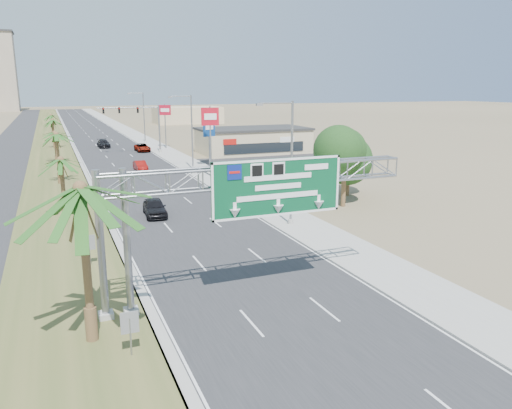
{
  "coord_description": "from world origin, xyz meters",
  "views": [
    {
      "loc": [
        -10.16,
        -13.4,
        11.05
      ],
      "look_at": [
        0.88,
        13.4,
        4.2
      ],
      "focal_mm": 35.0,
      "sensor_mm": 36.0,
      "label": 1
    }
  ],
  "objects": [
    {
      "name": "car_left_lane",
      "position": [
        -2.23,
        29.17,
        0.77
      ],
      "size": [
        2.11,
        4.61,
        1.53
      ],
      "primitive_type": "imported",
      "rotation": [
        0.0,
        0.0,
        -0.07
      ],
      "color": "black",
      "rests_on": "ground"
    },
    {
      "name": "streetlight_near",
      "position": [
        7.3,
        22.0,
        4.69
      ],
      "size": [
        3.27,
        0.44,
        10.0
      ],
      "color": "gray",
      "rests_on": "ground"
    },
    {
      "name": "palm_row_d",
      "position": [
        -9.5,
        66.0,
        4.42
      ],
      "size": [
        3.99,
        3.99,
        5.45
      ],
      "color": "brown",
      "rests_on": "ground"
    },
    {
      "name": "road",
      "position": [
        0.0,
        110.0,
        0.01
      ],
      "size": [
        12.0,
        300.0,
        0.02
      ],
      "primitive_type": "cube",
      "color": "#28282B",
      "rests_on": "ground"
    },
    {
      "name": "streetlight_mid",
      "position": [
        7.3,
        52.0,
        4.69
      ],
      "size": [
        3.27,
        0.44,
        10.0
      ],
      "color": "gray",
      "rests_on": "ground"
    },
    {
      "name": "car_far",
      "position": [
        -1.04,
        83.45,
        0.72
      ],
      "size": [
        2.17,
        5.01,
        1.44
      ],
      "primitive_type": "imported",
      "rotation": [
        0.0,
        0.0,
        0.03
      ],
      "color": "black",
      "rests_on": "ground"
    },
    {
      "name": "pole_sign_blue",
      "position": [
        11.0,
        55.6,
        5.36
      ],
      "size": [
        1.96,
        1.07,
        7.32
      ],
      "color": "gray",
      "rests_on": "ground"
    },
    {
      "name": "ground",
      "position": [
        0.0,
        0.0,
        0.0
      ],
      "size": [
        600.0,
        600.0,
        0.0
      ],
      "primitive_type": "plane",
      "color": "#8C7A59",
      "rests_on": "ground"
    },
    {
      "name": "median_grass",
      "position": [
        -10.0,
        110.0,
        0.06
      ],
      "size": [
        7.0,
        300.0,
        0.12
      ],
      "primitive_type": "cube",
      "color": "#425023",
      "rests_on": "ground"
    },
    {
      "name": "pole_sign_red_far",
      "position": [
        9.47,
        77.68,
        6.35
      ],
      "size": [
        2.14,
        1.15,
        8.06
      ],
      "color": "gray",
      "rests_on": "ground"
    },
    {
      "name": "pole_sign_red_near",
      "position": [
        10.23,
        52.54,
        6.66
      ],
      "size": [
        2.41,
        0.72,
        8.52
      ],
      "color": "gray",
      "rests_on": "ground"
    },
    {
      "name": "signal_mast",
      "position": [
        5.17,
        71.97,
        4.85
      ],
      "size": [
        10.28,
        0.71,
        8.0
      ],
      "color": "gray",
      "rests_on": "ground"
    },
    {
      "name": "opposing_road",
      "position": [
        -17.0,
        110.0,
        0.01
      ],
      "size": [
        8.0,
        300.0,
        0.02
      ],
      "primitive_type": "cube",
      "color": "#28282B",
      "rests_on": "ground"
    },
    {
      "name": "streetlight_far",
      "position": [
        7.3,
        88.0,
        4.69
      ],
      "size": [
        3.27,
        0.44,
        10.0
      ],
      "color": "gray",
      "rests_on": "ground"
    },
    {
      "name": "store_building",
      "position": [
        22.0,
        66.0,
        2.0
      ],
      "size": [
        18.0,
        10.0,
        4.0
      ],
      "primitive_type": "cube",
      "color": "tan",
      "rests_on": "ground"
    },
    {
      "name": "palm_row_b",
      "position": [
        -9.5,
        32.0,
        4.9
      ],
      "size": [
        3.99,
        3.99,
        5.95
      ],
      "color": "brown",
      "rests_on": "ground"
    },
    {
      "name": "oak_near",
      "position": [
        15.0,
        26.0,
        4.53
      ],
      "size": [
        4.5,
        4.5,
        6.8
      ],
      "color": "brown",
      "rests_on": "ground"
    },
    {
      "name": "car_right_lane",
      "position": [
        4.63,
        74.77,
        0.68
      ],
      "size": [
        2.3,
        4.93,
        1.37
      ],
      "primitive_type": "imported",
      "rotation": [
        0.0,
        0.0,
        0.01
      ],
      "color": "gray",
      "rests_on": "ground"
    },
    {
      "name": "palm_row_f",
      "position": [
        -9.5,
        110.0,
        4.71
      ],
      "size": [
        3.99,
        3.99,
        5.75
      ],
      "color": "brown",
      "rests_on": "ground"
    },
    {
      "name": "oak_far",
      "position": [
        18.0,
        30.0,
        3.82
      ],
      "size": [
        3.5,
        3.5,
        5.6
      ],
      "color": "brown",
      "rests_on": "ground"
    },
    {
      "name": "building_distant_right",
      "position": [
        30.0,
        140.0,
        2.5
      ],
      "size": [
        20.0,
        12.0,
        5.0
      ],
      "primitive_type": "cube",
      "color": "tan",
      "rests_on": "ground"
    },
    {
      "name": "median_signback_b",
      "position": [
        -8.5,
        18.0,
        1.45
      ],
      "size": [
        0.75,
        0.08,
        2.08
      ],
      "color": "gray",
      "rests_on": "ground"
    },
    {
      "name": "sidewalk_right",
      "position": [
        8.5,
        110.0,
        0.05
      ],
      "size": [
        4.0,
        300.0,
        0.1
      ],
      "primitive_type": "cube",
      "color": "#9E9B93",
      "rests_on": "ground"
    },
    {
      "name": "palm_row_c",
      "position": [
        -9.5,
        48.0,
        5.66
      ],
      "size": [
        3.99,
        3.99,
        6.75
      ],
      "color": "brown",
      "rests_on": "ground"
    },
    {
      "name": "sign_gantry",
      "position": [
        -1.06,
        9.93,
        6.06
      ],
      "size": [
        16.75,
        1.24,
        7.5
      ],
      "color": "gray",
      "rests_on": "ground"
    },
    {
      "name": "palm_near",
      "position": [
        -9.2,
        8.0,
        6.93
      ],
      "size": [
        5.7,
        5.7,
        8.35
      ],
      "color": "brown",
      "rests_on": "ground"
    },
    {
      "name": "palm_row_e",
      "position": [
        -9.5,
        85.0,
        5.09
      ],
      "size": [
        3.99,
        3.99,
        6.15
      ],
      "color": "brown",
      "rests_on": "ground"
    },
    {
      "name": "car_mid_lane",
      "position": [
        0.8,
        54.24,
        0.65
      ],
      "size": [
        1.51,
        4.0,
        1.3
      ],
      "primitive_type": "imported",
      "rotation": [
        0.0,
        0.0,
        0.03
      ],
      "color": "maroon",
      "rests_on": "ground"
    },
    {
      "name": "median_signback_a",
      "position": [
        -7.8,
        6.0,
        1.45
      ],
      "size": [
        0.75,
        0.08,
        2.08
      ],
      "color": "gray",
      "rests_on": "ground"
    }
  ]
}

